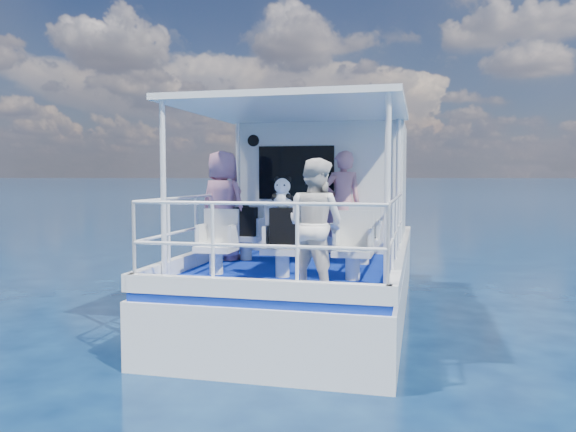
% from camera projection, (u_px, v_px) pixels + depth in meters
% --- Properties ---
extents(ground, '(2000.00, 2000.00, 0.00)m').
position_uv_depth(ground, '(300.00, 324.00, 8.32)').
color(ground, '#081B3B').
rests_on(ground, ground).
extents(hull, '(3.00, 7.00, 1.60)m').
position_uv_depth(hull, '(313.00, 308.00, 9.29)').
color(hull, white).
rests_on(hull, ground).
extents(deck, '(2.90, 6.90, 0.10)m').
position_uv_depth(deck, '(313.00, 258.00, 9.23)').
color(deck, '#0B2499').
rests_on(deck, hull).
extents(cabin, '(2.85, 2.00, 2.20)m').
position_uv_depth(cabin, '(326.00, 187.00, 10.41)').
color(cabin, white).
rests_on(cabin, deck).
extents(canopy, '(3.00, 3.20, 0.08)m').
position_uv_depth(canopy, '(298.00, 109.00, 7.91)').
color(canopy, white).
rests_on(canopy, cabin).
extents(canopy_posts, '(2.77, 2.97, 2.20)m').
position_uv_depth(canopy_posts, '(297.00, 190.00, 7.94)').
color(canopy_posts, white).
rests_on(canopy_posts, deck).
extents(railings, '(2.84, 3.59, 1.00)m').
position_uv_depth(railings, '(292.00, 234.00, 7.67)').
color(railings, white).
rests_on(railings, deck).
extents(seat_port_fwd, '(0.48, 0.46, 0.38)m').
position_uv_depth(seat_port_fwd, '(246.00, 248.00, 8.65)').
color(seat_port_fwd, silver).
rests_on(seat_port_fwd, deck).
extents(seat_center_fwd, '(0.48, 0.46, 0.38)m').
position_uv_depth(seat_center_fwd, '(303.00, 249.00, 8.44)').
color(seat_center_fwd, silver).
rests_on(seat_center_fwd, deck).
extents(seat_stbd_fwd, '(0.48, 0.46, 0.38)m').
position_uv_depth(seat_stbd_fwd, '(363.00, 251.00, 8.23)').
color(seat_stbd_fwd, silver).
rests_on(seat_stbd_fwd, deck).
extents(seat_port_aft, '(0.48, 0.46, 0.38)m').
position_uv_depth(seat_port_aft, '(216.00, 260.00, 7.38)').
color(seat_port_aft, silver).
rests_on(seat_port_aft, deck).
extents(seat_center_aft, '(0.48, 0.46, 0.38)m').
position_uv_depth(seat_center_aft, '(282.00, 262.00, 7.18)').
color(seat_center_aft, silver).
rests_on(seat_center_aft, deck).
extents(seat_stbd_aft, '(0.48, 0.46, 0.38)m').
position_uv_depth(seat_stbd_aft, '(353.00, 265.00, 6.97)').
color(seat_stbd_aft, silver).
rests_on(seat_stbd_aft, deck).
extents(passenger_port_fwd, '(0.73, 0.61, 1.68)m').
position_uv_depth(passenger_port_fwd, '(223.00, 205.00, 8.61)').
color(passenger_port_fwd, '#C7819E').
rests_on(passenger_port_fwd, deck).
extents(passenger_stbd_fwd, '(0.73, 0.61, 1.70)m').
position_uv_depth(passenger_stbd_fwd, '(343.00, 203.00, 9.12)').
color(passenger_stbd_fwd, '#CE8591').
rests_on(passenger_stbd_fwd, deck).
extents(passenger_stbd_aft, '(0.90, 0.82, 1.49)m').
position_uv_depth(passenger_stbd_aft, '(315.00, 225.00, 6.26)').
color(passenger_stbd_aft, silver).
rests_on(passenger_stbd_aft, deck).
extents(backpack_port, '(0.33, 0.19, 0.44)m').
position_uv_depth(backpack_port, '(246.00, 222.00, 8.54)').
color(backpack_port, black).
rests_on(backpack_port, seat_port_fwd).
extents(backpack_center, '(0.34, 0.19, 0.51)m').
position_uv_depth(backpack_center, '(284.00, 228.00, 7.11)').
color(backpack_center, black).
rests_on(backpack_center, seat_center_aft).
extents(compact_camera, '(0.10, 0.06, 0.06)m').
position_uv_depth(compact_camera, '(245.00, 205.00, 8.52)').
color(compact_camera, black).
rests_on(compact_camera, backpack_port).
extents(panda, '(0.25, 0.21, 0.39)m').
position_uv_depth(panda, '(283.00, 192.00, 7.07)').
color(panda, white).
rests_on(panda, backpack_center).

